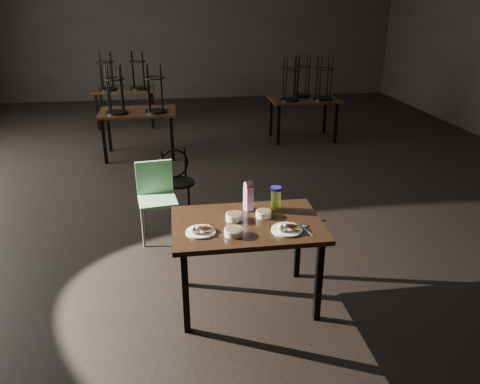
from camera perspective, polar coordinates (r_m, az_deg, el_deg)
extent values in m
plane|color=black|center=(6.72, -1.77, 1.56)|extent=(12.00, 12.00, 0.00)
cube|color=black|center=(12.28, -5.28, 18.72)|extent=(10.00, 0.04, 3.20)
cube|color=black|center=(3.75, 0.88, -4.02)|extent=(1.20, 0.80, 0.04)
cube|color=black|center=(3.63, -6.65, -12.07)|extent=(0.05, 0.05, 0.71)
cube|color=black|center=(3.78, 9.57, -10.70)|extent=(0.05, 0.05, 0.71)
cube|color=black|center=(4.17, -6.98, -7.10)|extent=(0.05, 0.05, 0.71)
cube|color=black|center=(4.31, 7.06, -6.11)|extent=(0.05, 0.05, 0.71)
cylinder|color=white|center=(3.60, -4.81, -4.84)|extent=(0.23, 0.23, 0.01)
cube|color=#915F33|center=(3.61, -4.80, -3.89)|extent=(0.08, 0.08, 0.04)
cube|color=#915F33|center=(3.61, -4.37, -3.87)|extent=(0.10, 0.10, 0.03)
ellipsoid|color=white|center=(3.55, -5.69, -4.64)|extent=(0.04, 0.04, 0.06)
ellipsoid|color=white|center=(3.56, -5.17, -4.61)|extent=(0.04, 0.04, 0.06)
cylinder|color=white|center=(3.64, 5.73, -4.60)|extent=(0.24, 0.24, 0.01)
cube|color=#915F33|center=(3.65, 5.69, -3.61)|extent=(0.09, 0.09, 0.04)
cube|color=#915F33|center=(3.65, 6.13, -3.57)|extent=(0.10, 0.10, 0.03)
ellipsoid|color=white|center=(3.58, 4.97, -4.39)|extent=(0.05, 0.05, 0.06)
ellipsoid|color=white|center=(3.58, 5.50, -4.35)|extent=(0.05, 0.05, 0.06)
cylinder|color=white|center=(3.78, -0.70, -3.04)|extent=(0.14, 0.14, 0.05)
cylinder|color=brown|center=(3.77, -0.70, -2.78)|extent=(0.12, 0.12, 0.01)
cylinder|color=white|center=(3.84, 2.90, -2.67)|extent=(0.13, 0.13, 0.05)
cylinder|color=brown|center=(3.83, 2.90, -2.43)|extent=(0.11, 0.11, 0.01)
cylinder|color=white|center=(3.55, -0.80, -4.88)|extent=(0.14, 0.14, 0.05)
cylinder|color=brown|center=(3.54, -0.80, -4.63)|extent=(0.12, 0.12, 0.01)
cube|color=#831771|center=(3.92, 1.03, -0.79)|extent=(0.08, 0.08, 0.21)
cube|color=#831771|center=(3.88, 1.05, 0.90)|extent=(0.08, 0.08, 0.06)
cylinder|color=#B8E744|center=(3.96, 4.39, -0.93)|extent=(0.09, 0.09, 0.17)
cylinder|color=navy|center=(3.92, 4.44, 0.41)|extent=(0.10, 0.10, 0.03)
ellipsoid|color=silver|center=(3.72, 7.91, -4.06)|extent=(0.05, 0.07, 0.01)
cube|color=silver|center=(3.63, 8.35, -4.83)|extent=(0.04, 0.13, 0.00)
cylinder|color=black|center=(5.50, -7.46, 1.14)|extent=(0.37, 0.37, 0.03)
torus|color=black|center=(5.58, -8.06, 3.44)|extent=(0.35, 0.13, 0.36)
cylinder|color=black|center=(5.68, -6.33, -0.37)|extent=(0.02, 0.02, 0.42)
cylinder|color=black|center=(5.68, -8.43, -0.49)|extent=(0.02, 0.02, 0.42)
cylinder|color=black|center=(5.49, -8.42, -1.34)|extent=(0.02, 0.02, 0.42)
cylinder|color=black|center=(5.49, -6.23, -1.22)|extent=(0.02, 0.02, 0.42)
cube|color=#6DAA78|center=(4.97, -10.02, -1.06)|extent=(0.43, 0.43, 0.04)
cube|color=#6DAA78|center=(5.06, -10.40, 1.79)|extent=(0.38, 0.08, 0.36)
cylinder|color=slate|center=(4.93, -11.76, -4.28)|extent=(0.02, 0.02, 0.44)
cylinder|color=slate|center=(4.92, -8.00, -4.08)|extent=(0.02, 0.02, 0.44)
cylinder|color=slate|center=(5.22, -11.60, -2.69)|extent=(0.02, 0.02, 0.44)
cylinder|color=slate|center=(5.21, -8.05, -2.50)|extent=(0.02, 0.02, 0.44)
cube|color=black|center=(7.73, -12.36, 9.52)|extent=(1.20, 0.80, 0.04)
cube|color=black|center=(7.57, -16.20, 5.93)|extent=(0.05, 0.05, 0.71)
cube|color=black|center=(7.49, -8.28, 6.43)|extent=(0.05, 0.05, 0.71)
cube|color=black|center=(8.18, -15.68, 7.20)|extent=(0.05, 0.05, 0.71)
cube|color=black|center=(8.11, -8.33, 7.67)|extent=(0.05, 0.05, 0.71)
cylinder|color=black|center=(7.61, -14.73, 9.36)|extent=(0.34, 0.34, 0.03)
torus|color=black|center=(7.51, -15.11, 13.07)|extent=(0.32, 0.32, 0.02)
cylinder|color=black|center=(7.62, -14.18, 12.25)|extent=(0.03, 0.03, 0.70)
cylinder|color=black|center=(7.64, -15.68, 12.13)|extent=(0.03, 0.03, 0.70)
cylinder|color=black|center=(7.45, -15.85, 11.86)|extent=(0.03, 0.03, 0.70)
cylinder|color=black|center=(7.43, -14.31, 11.98)|extent=(0.03, 0.03, 0.70)
cylinder|color=black|center=(7.56, -10.16, 9.67)|extent=(0.34, 0.34, 0.03)
torus|color=black|center=(7.47, -10.42, 13.41)|extent=(0.32, 0.32, 0.02)
cylinder|color=black|center=(7.59, -9.57, 12.57)|extent=(0.03, 0.03, 0.70)
cylinder|color=black|center=(7.59, -11.10, 12.47)|extent=(0.03, 0.03, 0.70)
cylinder|color=black|center=(7.40, -11.15, 12.21)|extent=(0.03, 0.03, 0.70)
cylinder|color=black|center=(7.39, -9.58, 12.31)|extent=(0.03, 0.03, 0.70)
cube|color=black|center=(8.60, 7.77, 11.13)|extent=(1.20, 0.80, 0.04)
cube|color=black|center=(8.26, 4.72, 8.10)|extent=(0.05, 0.05, 0.71)
cube|color=black|center=(8.55, 11.61, 8.22)|extent=(0.05, 0.05, 0.71)
cube|color=black|center=(8.86, 3.80, 9.13)|extent=(0.05, 0.05, 0.71)
cube|color=black|center=(9.13, 10.28, 9.23)|extent=(0.05, 0.05, 0.71)
cylinder|color=black|center=(8.38, 6.05, 11.14)|extent=(0.34, 0.34, 0.03)
torus|color=black|center=(8.30, 6.19, 14.53)|extent=(0.32, 0.32, 0.02)
cylinder|color=black|center=(8.43, 6.65, 13.71)|extent=(0.03, 0.03, 0.70)
cylinder|color=black|center=(8.39, 5.31, 13.72)|extent=(0.03, 0.03, 0.70)
cylinder|color=black|center=(8.20, 5.63, 13.50)|extent=(0.03, 0.03, 0.70)
cylinder|color=black|center=(8.25, 7.01, 13.49)|extent=(0.03, 0.03, 0.70)
cylinder|color=black|center=(8.54, 10.03, 11.15)|extent=(0.34, 0.34, 0.03)
torus|color=black|center=(8.46, 10.26, 14.47)|extent=(0.32, 0.32, 0.02)
cylinder|color=black|center=(8.61, 10.64, 13.66)|extent=(0.03, 0.03, 0.70)
cylinder|color=black|center=(8.54, 9.34, 13.69)|extent=(0.03, 0.03, 0.70)
cylinder|color=black|center=(8.36, 9.75, 13.47)|extent=(0.03, 0.03, 0.70)
cylinder|color=black|center=(8.42, 11.07, 13.44)|extent=(0.03, 0.03, 0.70)
cylinder|color=black|center=(8.77, 7.46, 11.59)|extent=(0.34, 0.34, 0.03)
torus|color=black|center=(8.69, 7.63, 14.82)|extent=(0.32, 0.32, 0.02)
cylinder|color=black|center=(8.83, 8.05, 14.04)|extent=(0.03, 0.03, 0.70)
cylinder|color=black|center=(8.78, 6.77, 14.05)|extent=(0.03, 0.03, 0.70)
cylinder|color=black|center=(8.59, 7.11, 13.85)|extent=(0.03, 0.03, 0.70)
cylinder|color=black|center=(8.64, 8.41, 13.84)|extent=(0.03, 0.03, 0.70)
cube|color=black|center=(9.80, -13.89, 12.08)|extent=(1.20, 0.80, 0.04)
cube|color=black|center=(9.62, -16.95, 9.29)|extent=(0.05, 0.05, 0.71)
cube|color=black|center=(9.52, -10.69, 9.74)|extent=(0.05, 0.05, 0.71)
cube|color=black|center=(10.24, -16.49, 10.10)|extent=(0.05, 0.05, 0.71)
cube|color=black|center=(10.15, -10.58, 10.53)|extent=(0.05, 0.05, 0.71)
cylinder|color=black|center=(9.68, -15.79, 11.98)|extent=(0.34, 0.34, 0.03)
torus|color=black|center=(9.61, -16.11, 14.90)|extent=(0.32, 0.32, 0.02)
cylinder|color=black|center=(9.71, -15.36, 14.24)|extent=(0.03, 0.03, 0.70)
cylinder|color=black|center=(9.73, -16.55, 14.14)|extent=(0.03, 0.03, 0.70)
cylinder|color=black|center=(9.54, -16.70, 13.97)|extent=(0.03, 0.03, 0.70)
cylinder|color=black|center=(9.51, -15.49, 14.07)|extent=(0.03, 0.03, 0.70)
cylinder|color=black|center=(9.62, -12.17, 12.25)|extent=(0.34, 0.34, 0.03)
torus|color=black|center=(9.55, -12.42, 15.20)|extent=(0.32, 0.32, 0.02)
cylinder|color=black|center=(9.66, -11.72, 14.52)|extent=(0.03, 0.03, 0.70)
cylinder|color=black|center=(9.67, -12.92, 14.44)|extent=(0.03, 0.03, 0.70)
cylinder|color=black|center=(9.47, -13.00, 14.27)|extent=(0.03, 0.03, 0.70)
cylinder|color=black|center=(9.46, -11.77, 14.36)|extent=(0.03, 0.03, 0.70)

